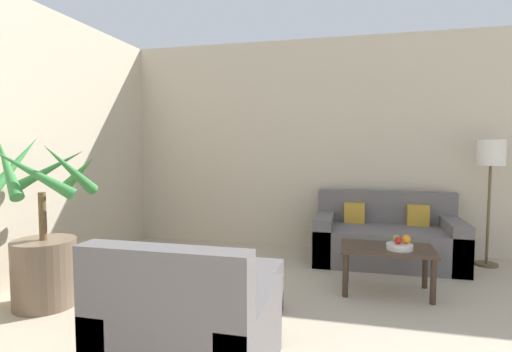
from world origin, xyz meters
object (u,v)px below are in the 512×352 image
(apple_green, at_px, (396,238))
(floor_lamp, at_px, (491,161))
(armchair, at_px, (190,336))
(apple_red, at_px, (398,240))
(fruit_bowl, at_px, (400,247))
(orange_fruit, at_px, (406,239))
(coffee_table, at_px, (387,254))
(potted_palm, at_px, (44,249))
(sofa_loveseat, at_px, (386,239))
(ottoman, at_px, (234,292))

(apple_green, bearing_deg, floor_lamp, 46.46)
(apple_green, xyz_separation_m, armchair, (-1.26, -1.71, -0.24))
(apple_red, relative_size, armchair, 0.07)
(fruit_bowl, xyz_separation_m, orange_fruit, (0.06, 0.03, 0.06))
(coffee_table, height_order, apple_red, apple_red)
(potted_palm, distance_m, floor_lamp, 4.53)
(fruit_bowl, xyz_separation_m, armchair, (-1.28, -1.64, -0.18))
(fruit_bowl, distance_m, apple_green, 0.09)
(armchair, bearing_deg, apple_green, 53.61)
(potted_palm, distance_m, armchair, 1.77)
(sofa_loveseat, distance_m, armchair, 2.99)
(apple_red, bearing_deg, apple_green, 94.34)
(floor_lamp, height_order, fruit_bowl, floor_lamp)
(potted_palm, height_order, apple_green, potted_palm)
(fruit_bowl, bearing_deg, sofa_loveseat, 91.57)
(sofa_loveseat, relative_size, orange_fruit, 21.01)
(apple_red, distance_m, orange_fruit, 0.09)
(fruit_bowl, height_order, apple_red, apple_red)
(coffee_table, bearing_deg, sofa_loveseat, 86.02)
(floor_lamp, bearing_deg, armchair, -129.41)
(coffee_table, relative_size, apple_green, 12.49)
(sofa_loveseat, distance_m, apple_red, 1.11)
(floor_lamp, relative_size, fruit_bowl, 6.19)
(apple_red, height_order, ottoman, apple_red)
(coffee_table, relative_size, armchair, 0.93)
(sofa_loveseat, relative_size, armchair, 1.83)
(floor_lamp, distance_m, apple_red, 1.75)
(fruit_bowl, height_order, apple_green, apple_green)
(floor_lamp, relative_size, orange_fruit, 18.42)
(apple_green, xyz_separation_m, ottoman, (-1.26, -0.87, -0.29))
(floor_lamp, distance_m, coffee_table, 1.81)
(floor_lamp, bearing_deg, orange_fruit, -130.44)
(potted_palm, bearing_deg, coffee_table, 19.58)
(coffee_table, xyz_separation_m, apple_red, (0.09, -0.08, 0.15))
(apple_red, xyz_separation_m, orange_fruit, (0.07, 0.04, 0.01))
(orange_fruit, xyz_separation_m, ottoman, (-1.34, -0.83, -0.30))
(apple_green, bearing_deg, fruit_bowl, -73.63)
(floor_lamp, distance_m, orange_fruit, 1.67)
(armchair, relative_size, ottoman, 1.29)
(sofa_loveseat, distance_m, ottoman, 2.25)
(sofa_loveseat, height_order, armchair, armchair)
(orange_fruit, bearing_deg, armchair, -128.68)
(apple_green, bearing_deg, ottoman, -145.46)
(orange_fruit, relative_size, armchair, 0.09)
(potted_palm, xyz_separation_m, apple_red, (2.88, 0.91, 0.03))
(orange_fruit, distance_m, armchair, 2.16)
(apple_green, relative_size, orange_fruit, 0.85)
(potted_palm, height_order, floor_lamp, potted_palm)
(ottoman, bearing_deg, potted_palm, -175.58)
(orange_fruit, bearing_deg, potted_palm, -162.05)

